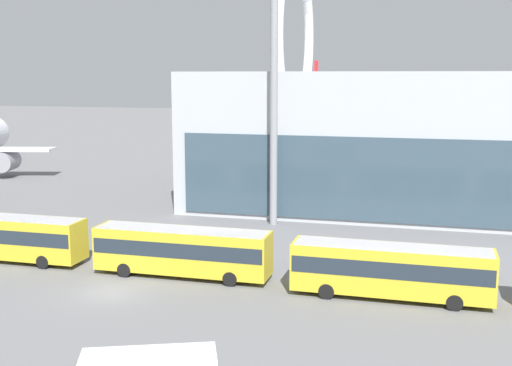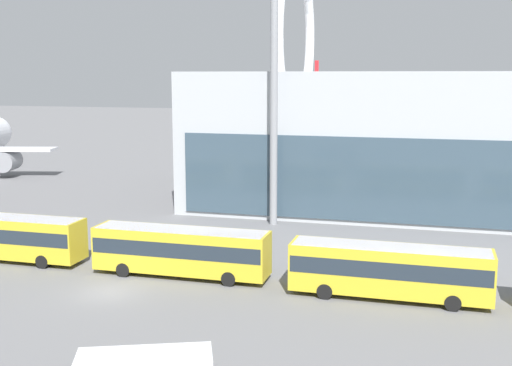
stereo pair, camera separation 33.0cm
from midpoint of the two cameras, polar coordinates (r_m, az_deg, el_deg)
ground_plane at (r=43.56m, az=-12.69°, el=-9.44°), size 440.00×440.00×0.00m
airliner_at_gate_far at (r=85.32m, az=5.43°, el=4.08°), size 34.97×39.71×15.48m
shuttle_bus_0 at (r=52.59m, az=-21.20°, el=-4.31°), size 12.55×2.75×3.39m
shuttle_bus_1 at (r=45.46m, az=-6.49°, el=-5.83°), size 12.54×2.73×3.39m
shuttle_bus_2 at (r=41.66m, az=11.99°, el=-7.42°), size 12.56×2.78×3.39m
floodlight_mast at (r=59.87m, az=1.80°, el=15.39°), size 3.00×3.00×31.36m
lane_stripe_2 at (r=48.83m, az=-5.00°, el=-7.14°), size 6.00×2.32×0.01m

